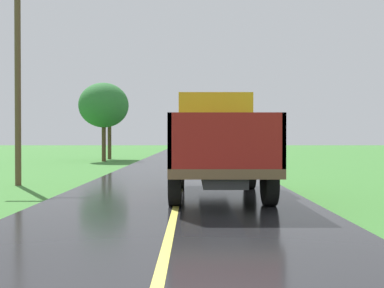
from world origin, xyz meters
name	(u,v)px	position (x,y,z in m)	size (l,w,h in m)	color
banana_truck_near	(215,142)	(1.02, 8.92, 1.48)	(2.38, 5.82, 2.80)	#2D2D30
utility_pole_roadside	(16,74)	(-5.48, 11.43, 3.72)	(2.13, 0.20, 6.83)	brown
roadside_tree_near_left	(102,105)	(-5.68, 26.88, 3.84)	(3.39, 3.39, 5.38)	#4C3823
roadside_tree_mid_right	(108,104)	(-5.91, 30.23, 4.17)	(2.82, 2.82, 5.47)	#4C3823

